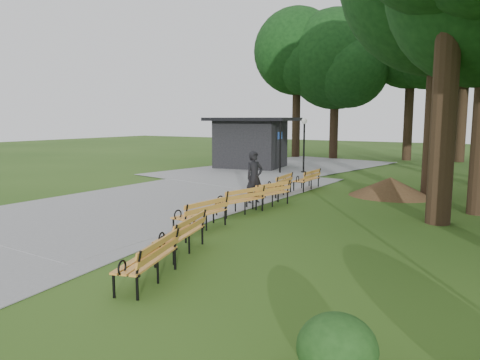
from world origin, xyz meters
The scene contains 13 objects.
ground centered at (0.00, 0.00, 0.00)m, with size 100.00×100.00×0.00m, color #2A4E16.
path centered at (-4.00, 3.00, 0.03)m, with size 12.00×38.00×0.06m, color gray.
person centered at (-0.47, 3.01, 0.95)m, with size 0.69×0.45×1.90m, color black.
kiosk centered at (-6.62, 13.37, 1.55)m, with size 4.96×4.31×3.11m, color black, non-canonical shape.
lamp_post centered at (-2.67, 12.47, 2.21)m, with size 0.32×0.32×3.07m.
dirt_mound centered at (3.35, 7.11, 0.38)m, with size 2.71×2.71×0.77m, color #47301C.
bench_0 centered at (1.75, -4.98, 0.44)m, with size 1.90×0.64×0.88m, color orange, non-canonical shape.
bench_1 centered at (1.09, -3.17, 0.44)m, with size 1.90×0.64×0.88m, color orange, non-canonical shape.
bench_2 centered at (0.16, -1.14, 0.44)m, with size 1.90×0.64×0.88m, color orange, non-canonical shape.
bench_3 centered at (0.01, 1.23, 0.44)m, with size 1.90×0.64×0.88m, color orange, non-canonical shape.
bench_4 centered at (0.16, 2.85, 0.44)m, with size 1.90×0.64×0.88m, color orange, non-canonical shape.
bench_5 centered at (-0.50, 4.99, 0.44)m, with size 1.90×0.64×0.88m, color orange, non-canonical shape.
bench_6 centered at (-0.16, 7.02, 0.44)m, with size 1.90×0.64×0.88m, color orange, non-canonical shape.
Camera 1 is at (7.51, -11.07, 3.06)m, focal length 34.04 mm.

